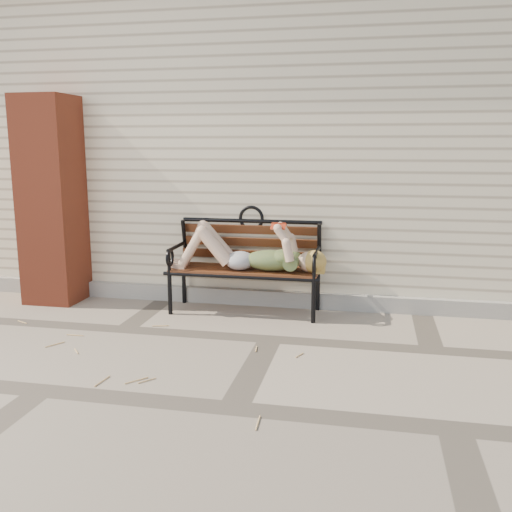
# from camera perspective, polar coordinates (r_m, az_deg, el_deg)

# --- Properties ---
(ground) EXTENTS (80.00, 80.00, 0.00)m
(ground) POSITION_cam_1_polar(r_m,az_deg,el_deg) (4.62, 1.43, -8.32)
(ground) COLOR gray
(ground) RESTS_ON ground
(house_wall) EXTENTS (8.00, 4.00, 3.00)m
(house_wall) POSITION_cam_1_polar(r_m,az_deg,el_deg) (7.33, 5.67, 10.72)
(house_wall) COLOR beige
(house_wall) RESTS_ON ground
(house_roof) EXTENTS (8.30, 4.30, 0.30)m
(house_roof) POSITION_cam_1_polar(r_m,az_deg,el_deg) (7.51, 5.92, 23.40)
(house_roof) COLOR #463532
(house_roof) RESTS_ON house_wall
(foundation_strip) EXTENTS (8.00, 0.10, 0.15)m
(foundation_strip) POSITION_cam_1_polar(r_m,az_deg,el_deg) (5.51, 3.20, -4.31)
(foundation_strip) COLOR #A8A497
(foundation_strip) RESTS_ON ground
(brick_pillar) EXTENTS (0.50, 0.50, 2.00)m
(brick_pillar) POSITION_cam_1_polar(r_m,az_deg,el_deg) (5.92, -19.73, 5.24)
(brick_pillar) COLOR #963821
(brick_pillar) RESTS_ON ground
(garden_bench) EXTENTS (1.49, 0.60, 0.97)m
(garden_bench) POSITION_cam_1_polar(r_m,az_deg,el_deg) (5.30, -0.93, 0.29)
(garden_bench) COLOR black
(garden_bench) RESTS_ON ground
(reading_woman) EXTENTS (1.41, 0.32, 0.44)m
(reading_woman) POSITION_cam_1_polar(r_m,az_deg,el_deg) (5.18, -1.08, 0.40)
(reading_woman) COLOR #093940
(reading_woman) RESTS_ON ground
(straw_scatter) EXTENTS (2.92, 1.70, 0.01)m
(straw_scatter) POSITION_cam_1_polar(r_m,az_deg,el_deg) (4.22, -14.88, -10.50)
(straw_scatter) COLOR #DEAF6C
(straw_scatter) RESTS_ON ground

